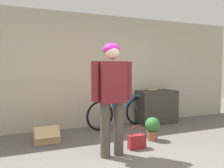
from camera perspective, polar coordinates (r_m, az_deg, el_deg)
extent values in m
cube|color=#B7AD99|center=(5.11, -4.89, 3.41)|extent=(8.00, 0.06, 2.60)
cube|color=white|center=(5.36, 0.95, -6.77)|extent=(0.08, 0.01, 0.12)
cube|color=#38332D|center=(5.57, 11.52, -5.83)|extent=(0.96, 0.50, 0.82)
cylinder|color=#4C4238|center=(3.40, -1.77, -11.94)|extent=(0.15, 0.15, 0.84)
cylinder|color=#4C4238|center=(3.48, 1.73, -11.57)|extent=(0.15, 0.15, 0.84)
cube|color=maroon|center=(3.32, 0.00, 0.50)|extent=(0.42, 0.28, 0.63)
cylinder|color=maroon|center=(3.23, -4.40, 0.67)|extent=(0.13, 0.13, 0.60)
cylinder|color=maroon|center=(3.42, 4.15, 0.87)|extent=(0.13, 0.13, 0.60)
sphere|color=beige|center=(3.32, 0.00, 8.33)|extent=(0.23, 0.23, 0.23)
ellipsoid|color=#D11EAD|center=(3.34, -0.11, 8.99)|extent=(0.26, 0.24, 0.19)
torus|color=black|center=(4.81, -3.14, -8.25)|extent=(0.66, 0.16, 0.66)
torus|color=black|center=(5.37, 6.62, -6.99)|extent=(0.66, 0.16, 0.66)
cylinder|color=#1E609E|center=(4.91, -1.12, -8.29)|extent=(0.39, 0.10, 0.08)
cylinder|color=#1E609E|center=(4.85, -1.64, -6.07)|extent=(0.32, 0.09, 0.37)
cylinder|color=#1E609E|center=(4.95, 0.33, -6.15)|extent=(0.14, 0.06, 0.40)
cylinder|color=#1E609E|center=(5.12, 3.27, -5.91)|extent=(0.54, 0.13, 0.41)
cylinder|color=#1E609E|center=(5.06, 2.80, -3.76)|extent=(0.61, 0.14, 0.05)
cylinder|color=#1E609E|center=(5.30, 6.11, -5.31)|extent=(0.16, 0.06, 0.34)
cylinder|color=#1E609E|center=(5.25, 5.76, -3.25)|extent=(0.07, 0.05, 0.08)
cylinder|color=#1E609E|center=(5.26, 5.94, -2.91)|extent=(0.10, 0.46, 0.02)
ellipsoid|color=black|center=(4.89, -0.19, -3.69)|extent=(0.23, 0.12, 0.05)
ellipsoid|color=#EAD64C|center=(5.45, 10.59, -1.50)|extent=(0.13, 0.04, 0.04)
ellipsoid|color=#EAD64C|center=(5.42, 9.76, -1.52)|extent=(0.12, 0.08, 0.04)
ellipsoid|color=#EAD64C|center=(5.50, 11.21, -1.45)|extent=(0.12, 0.08, 0.03)
sphere|color=brown|center=(5.41, 9.29, -1.52)|extent=(0.02, 0.02, 0.02)
cube|color=maroon|center=(3.84, 6.50, -14.76)|extent=(0.30, 0.12, 0.23)
torus|color=maroon|center=(3.79, 6.53, -12.33)|extent=(0.24, 0.02, 0.24)
cube|color=tan|center=(4.35, -16.74, -12.62)|extent=(0.45, 0.42, 0.24)
cube|color=tan|center=(4.12, -16.51, -11.98)|extent=(0.43, 0.15, 0.18)
cylinder|color=brown|center=(4.32, 10.50, -13.06)|extent=(0.20, 0.20, 0.18)
sphere|color=#2D6B2D|center=(4.27, 10.53, -10.39)|extent=(0.28, 0.28, 0.28)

